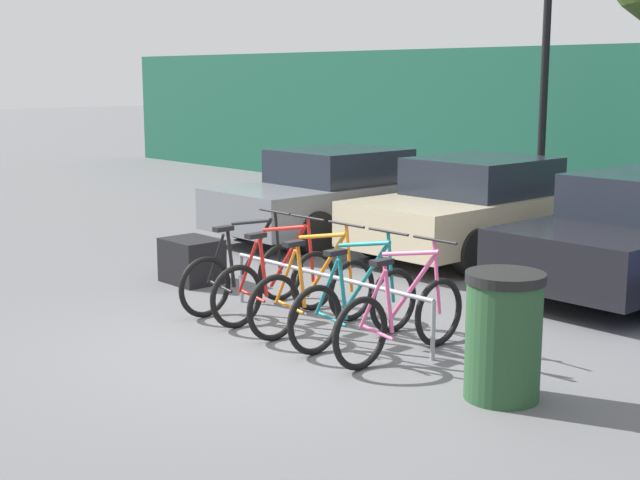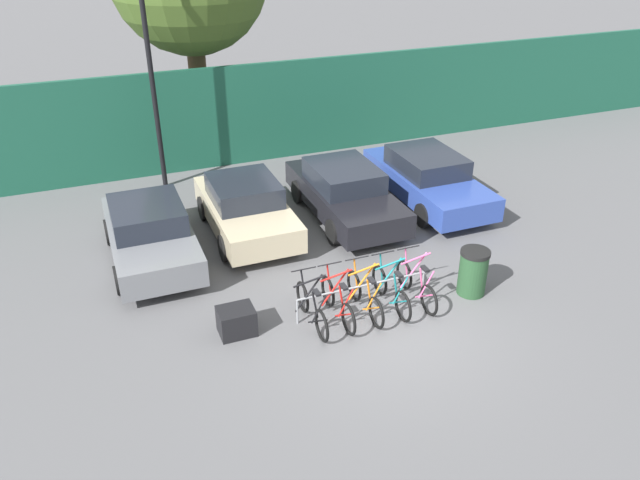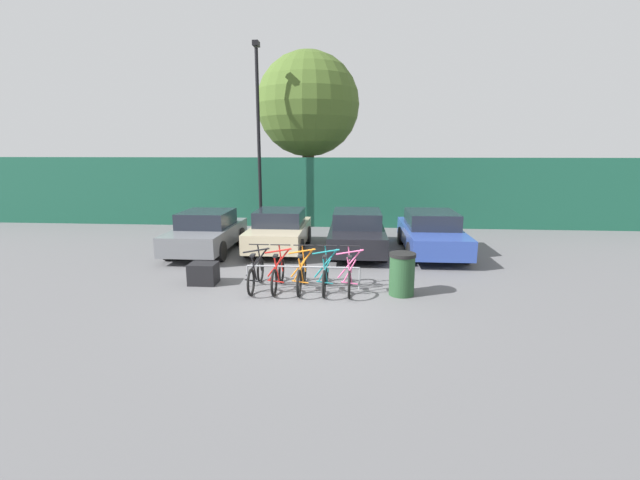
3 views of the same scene
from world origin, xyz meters
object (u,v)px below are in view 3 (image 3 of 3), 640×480
bicycle_pink (349,276)px  car_black (357,232)px  bike_rack (303,270)px  car_blue (431,233)px  tree_behind_hoarding (308,105)px  car_grey (207,232)px  lamp_post (259,131)px  bicycle_teal (325,276)px  cargo_crate (204,273)px  bicycle_red (278,275)px  bicycle_black (256,274)px  bicycle_orange (302,275)px  car_beige (280,230)px  trash_bin (402,274)px

bicycle_pink → car_black: car_black is taller
bike_rack → car_blue: 5.64m
car_black → tree_behind_hoarding: (-2.34, 6.55, 4.78)m
car_grey → lamp_post: lamp_post is taller
bike_rack → car_blue: size_ratio=0.64×
bicycle_pink → car_blue: car_blue is taller
bicycle_teal → cargo_crate: bearing=174.1°
bicycle_teal → lamp_post: lamp_post is taller
bicycle_red → car_blue: car_blue is taller
bicycle_black → lamp_post: 8.99m
bicycle_teal → car_grey: (-4.30, 3.78, 0.31)m
bicycle_black → bicycle_pink: size_ratio=1.00×
cargo_crate → lamp_post: bearing=90.9°
bike_rack → car_grey: car_grey is taller
bicycle_orange → tree_behind_hoarding: 11.96m
cargo_crate → bike_rack: bearing=-3.1°
bicycle_red → car_beige: (-0.68, 4.28, 0.31)m
bicycle_pink → cargo_crate: (-3.79, 0.29, -0.10)m
car_beige → car_black: same height
tree_behind_hoarding → bicycle_red: bearing=-88.1°
bike_rack → car_black: bearing=71.4°
bike_rack → bicycle_pink: bicycle_pink is taller
bicycle_teal → bicycle_pink: 0.59m
bicycle_pink → tree_behind_hoarding: 12.11m
bicycle_teal → trash_bin: size_ratio=1.66×
bicycle_black → car_beige: 4.29m
bicycle_black → car_blue: 6.60m
car_grey → trash_bin: 7.31m
bicycle_red → trash_bin: (3.03, -0.18, 0.14)m
bicycle_black → cargo_crate: bicycle_black is taller
bicycle_teal → bicycle_pink: same height
bicycle_pink → car_beige: 4.95m
bicycle_orange → car_beige: 4.48m
bicycle_pink → bicycle_orange: bearing=179.2°
bicycle_red → car_black: bearing=66.8°
car_blue → tree_behind_hoarding: 9.43m
car_black → bicycle_black: bearing=-121.1°
tree_behind_hoarding → cargo_crate: bearing=-99.0°
lamp_post → trash_bin: size_ratio=7.46×
lamp_post → tree_behind_hoarding: 3.56m
bicycle_red → bicycle_orange: size_ratio=1.00×
car_grey → tree_behind_hoarding: (2.76, 6.99, 4.79)m
car_grey → bicycle_red: bearing=-50.6°
lamp_post → car_blue: bearing=-29.4°
lamp_post → car_black: bearing=-42.3°
bicycle_red → bicycle_pink: size_ratio=1.00×
bike_rack → bicycle_pink: bearing=-7.2°
bicycle_red → lamp_post: lamp_post is taller
bike_rack → lamp_post: lamp_post is taller
bicycle_orange → bicycle_pink: size_ratio=1.00×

